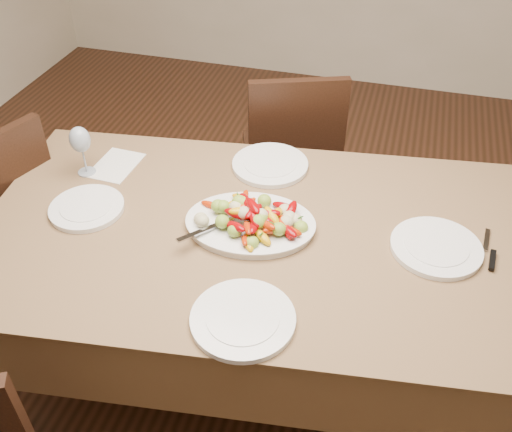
{
  "coord_description": "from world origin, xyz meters",
  "views": [
    {
      "loc": [
        0.26,
        -1.13,
        1.98
      ],
      "look_at": [
        -0.12,
        0.23,
        0.82
      ],
      "focal_mm": 40.0,
      "sensor_mm": 36.0,
      "label": 1
    }
  ],
  "objects_px": {
    "chair_far": "(289,153)",
    "plate_right": "(436,248)",
    "dining_table": "(256,308)",
    "plate_left": "(87,208)",
    "plate_far": "(270,165)",
    "wine_glass": "(82,149)",
    "serving_platter": "(250,225)",
    "plate_near": "(243,319)"
  },
  "relations": [
    {
      "from": "plate_right",
      "to": "plate_far",
      "type": "xyz_separation_m",
      "value": [
        -0.62,
        0.3,
        0.0
      ]
    },
    {
      "from": "dining_table",
      "to": "wine_glass",
      "type": "distance_m",
      "value": 0.86
    },
    {
      "from": "plate_right",
      "to": "serving_platter",
      "type": "bearing_deg",
      "value": -174.49
    },
    {
      "from": "plate_far",
      "to": "serving_platter",
      "type": "bearing_deg",
      "value": -85.71
    },
    {
      "from": "serving_platter",
      "to": "plate_right",
      "type": "bearing_deg",
      "value": 5.51
    },
    {
      "from": "plate_left",
      "to": "plate_right",
      "type": "relative_size",
      "value": 0.89
    },
    {
      "from": "plate_right",
      "to": "plate_far",
      "type": "distance_m",
      "value": 0.69
    },
    {
      "from": "chair_far",
      "to": "plate_right",
      "type": "bearing_deg",
      "value": 107.33
    },
    {
      "from": "dining_table",
      "to": "plate_near",
      "type": "height_order",
      "value": "plate_near"
    },
    {
      "from": "chair_far",
      "to": "plate_left",
      "type": "distance_m",
      "value": 1.12
    },
    {
      "from": "serving_platter",
      "to": "plate_right",
      "type": "xyz_separation_m",
      "value": [
        0.59,
        0.06,
        -0.0
      ]
    },
    {
      "from": "serving_platter",
      "to": "wine_glass",
      "type": "relative_size",
      "value": 2.03
    },
    {
      "from": "dining_table",
      "to": "wine_glass",
      "type": "xyz_separation_m",
      "value": [
        -0.7,
        0.15,
        0.48
      ]
    },
    {
      "from": "chair_far",
      "to": "plate_right",
      "type": "height_order",
      "value": "chair_far"
    },
    {
      "from": "dining_table",
      "to": "plate_left",
      "type": "xyz_separation_m",
      "value": [
        -0.59,
        -0.05,
        0.39
      ]
    },
    {
      "from": "serving_platter",
      "to": "plate_left",
      "type": "relative_size",
      "value": 1.64
    },
    {
      "from": "plate_left",
      "to": "plate_near",
      "type": "bearing_deg",
      "value": -26.37
    },
    {
      "from": "plate_left",
      "to": "plate_far",
      "type": "height_order",
      "value": "same"
    },
    {
      "from": "plate_right",
      "to": "plate_far",
      "type": "relative_size",
      "value": 1.0
    },
    {
      "from": "plate_left",
      "to": "plate_near",
      "type": "height_order",
      "value": "same"
    },
    {
      "from": "chair_far",
      "to": "wine_glass",
      "type": "xyz_separation_m",
      "value": [
        -0.61,
        -0.76,
        0.39
      ]
    },
    {
      "from": "plate_right",
      "to": "wine_glass",
      "type": "xyz_separation_m",
      "value": [
        -1.27,
        0.08,
        0.09
      ]
    },
    {
      "from": "dining_table",
      "to": "serving_platter",
      "type": "distance_m",
      "value": 0.39
    },
    {
      "from": "plate_far",
      "to": "plate_left",
      "type": "bearing_deg",
      "value": -141.71
    },
    {
      "from": "dining_table",
      "to": "plate_right",
      "type": "xyz_separation_m",
      "value": [
        0.57,
        0.07,
        0.39
      ]
    },
    {
      "from": "wine_glass",
      "to": "serving_platter",
      "type": "bearing_deg",
      "value": -11.71
    },
    {
      "from": "plate_far",
      "to": "plate_right",
      "type": "bearing_deg",
      "value": -26.17
    },
    {
      "from": "dining_table",
      "to": "plate_far",
      "type": "relative_size",
      "value": 6.41
    },
    {
      "from": "chair_far",
      "to": "serving_platter",
      "type": "xyz_separation_m",
      "value": [
        0.07,
        -0.9,
        0.3
      ]
    },
    {
      "from": "plate_near",
      "to": "dining_table",
      "type": "bearing_deg",
      "value": 100.36
    },
    {
      "from": "plate_right",
      "to": "plate_near",
      "type": "distance_m",
      "value": 0.67
    },
    {
      "from": "plate_near",
      "to": "wine_glass",
      "type": "relative_size",
      "value": 1.43
    },
    {
      "from": "plate_near",
      "to": "plate_far",
      "type": "bearing_deg",
      "value": 98.96
    },
    {
      "from": "wine_glass",
      "to": "plate_left",
      "type": "bearing_deg",
      "value": -61.35
    },
    {
      "from": "chair_far",
      "to": "plate_right",
      "type": "xyz_separation_m",
      "value": [
        0.66,
        -0.84,
        0.29
      ]
    },
    {
      "from": "plate_left",
      "to": "wine_glass",
      "type": "height_order",
      "value": "wine_glass"
    },
    {
      "from": "plate_far",
      "to": "wine_glass",
      "type": "bearing_deg",
      "value": -161.1
    },
    {
      "from": "serving_platter",
      "to": "plate_far",
      "type": "relative_size",
      "value": 1.45
    },
    {
      "from": "chair_far",
      "to": "plate_far",
      "type": "xyz_separation_m",
      "value": [
        0.04,
        -0.54,
        0.29
      ]
    },
    {
      "from": "plate_right",
      "to": "wine_glass",
      "type": "bearing_deg",
      "value": 176.26
    },
    {
      "from": "plate_far",
      "to": "chair_far",
      "type": "bearing_deg",
      "value": 94.26
    },
    {
      "from": "wine_glass",
      "to": "chair_far",
      "type": "bearing_deg",
      "value": 51.32
    }
  ]
}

